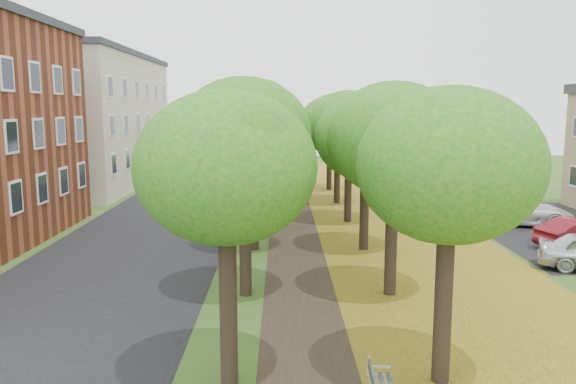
{
  "coord_description": "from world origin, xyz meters",
  "views": [
    {
      "loc": [
        -1.02,
        -11.96,
        6.19
      ],
      "look_at": [
        -0.72,
        12.34,
        2.5
      ],
      "focal_mm": 35.0,
      "sensor_mm": 36.0,
      "label": 1
    }
  ],
  "objects": [
    {
      "name": "parking_lot",
      "position": [
        13.5,
        16.0,
        0.0
      ],
      "size": [
        9.0,
        16.0,
        0.01
      ],
      "primitive_type": "cube",
      "color": "black",
      "rests_on": "ground"
    },
    {
      "name": "tree_row_west",
      "position": [
        -2.2,
        15.0,
        4.91
      ],
      "size": [
        4.21,
        34.21,
        6.73
      ],
      "color": "black",
      "rests_on": "ground"
    },
    {
      "name": "footpath",
      "position": [
        0.0,
        15.0,
        0.0
      ],
      "size": [
        3.2,
        70.0,
        0.01
      ],
      "primitive_type": "cube",
      "color": "black",
      "rests_on": "ground"
    },
    {
      "name": "building_cream",
      "position": [
        -17.0,
        33.0,
        5.21
      ],
      "size": [
        10.3,
        20.3,
        10.4
      ],
      "color": "beige",
      "rests_on": "ground"
    },
    {
      "name": "leaf_verge",
      "position": [
        5.0,
        15.0,
        0.01
      ],
      "size": [
        7.5,
        70.0,
        0.01
      ],
      "primitive_type": "cube",
      "color": "olive",
      "rests_on": "ground"
    },
    {
      "name": "car_grey",
      "position": [
        11.0,
        17.87,
        0.71
      ],
      "size": [
        5.28,
        3.75,
        1.42
      ],
      "primitive_type": "imported",
      "rotation": [
        0.0,
        0.0,
        1.97
      ],
      "color": "#36373C",
      "rests_on": "ground"
    },
    {
      "name": "ground",
      "position": [
        0.0,
        0.0,
        0.0
      ],
      "size": [
        120.0,
        120.0,
        0.0
      ],
      "primitive_type": "plane",
      "color": "#2D4C19",
      "rests_on": "ground"
    },
    {
      "name": "street_asphalt",
      "position": [
        -7.5,
        15.0,
        0.0
      ],
      "size": [
        8.0,
        70.0,
        0.01
      ],
      "primitive_type": "cube",
      "color": "black",
      "rests_on": "ground"
    },
    {
      "name": "tree_row_east",
      "position": [
        2.6,
        15.0,
        4.91
      ],
      "size": [
        4.21,
        34.21,
        6.73
      ],
      "color": "black",
      "rests_on": "ground"
    },
    {
      "name": "car_white",
      "position": [
        11.65,
        17.14,
        0.74
      ],
      "size": [
        5.75,
        3.68,
        1.48
      ],
      "primitive_type": "imported",
      "rotation": [
        0.0,
        0.0,
        1.32
      ],
      "color": "silver",
      "rests_on": "ground"
    }
  ]
}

